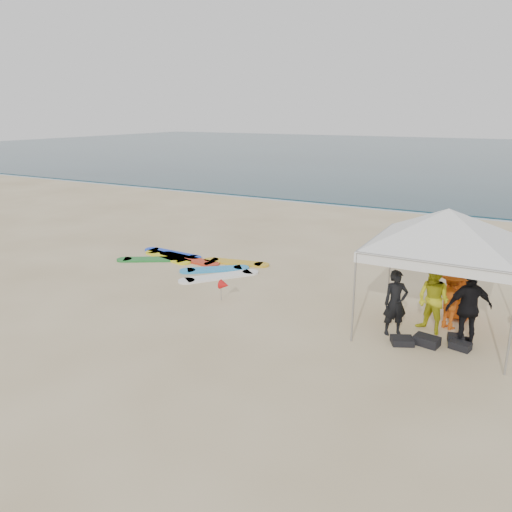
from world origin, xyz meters
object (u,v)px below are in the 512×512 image
at_px(person_black_a, 395,303).
at_px(person_black_b, 469,308).
at_px(person_orange_a, 451,299).
at_px(person_orange_b, 461,287).
at_px(person_yellow, 433,300).
at_px(canopy_tent, 449,209).
at_px(surfboard_spread, 192,262).
at_px(marker_pennant, 224,285).

distance_m(person_black_a, person_black_b, 1.64).
xyz_separation_m(person_orange_a, person_black_b, (0.48, -0.81, 0.15)).
bearing_deg(person_orange_b, person_black_b, 118.06).
bearing_deg(person_yellow, person_orange_a, 79.91).
bearing_deg(person_orange_b, canopy_tent, 83.90).
height_order(person_black_b, surfboard_spread, person_black_b).
relative_size(person_yellow, person_orange_a, 1.11).
xyz_separation_m(marker_pennant, surfboard_spread, (-3.06, 2.61, -0.46)).
relative_size(person_black_b, surfboard_spread, 0.36).
distance_m(person_orange_a, marker_pennant, 6.09).
xyz_separation_m(person_orange_b, marker_pennant, (-6.08, -1.90, -0.39)).
height_order(person_orange_a, marker_pennant, person_orange_a).
bearing_deg(person_yellow, person_orange_b, 94.67).
height_order(person_yellow, marker_pennant, person_yellow).
height_order(marker_pennant, surfboard_spread, marker_pennant).
bearing_deg(person_orange_b, surfboard_spread, 10.08).
bearing_deg(person_orange_a, person_black_b, 143.56).
xyz_separation_m(person_black_a, person_orange_a, (1.14, 1.04, -0.04)).
distance_m(person_black_b, canopy_tent, 2.34).
height_order(canopy_tent, surfboard_spread, canopy_tent).
xyz_separation_m(person_yellow, person_orange_a, (0.36, 0.49, -0.08)).
height_order(person_black_b, person_orange_b, person_black_b).
distance_m(person_yellow, person_orange_b, 1.30).
distance_m(person_yellow, marker_pennant, 5.66).
bearing_deg(person_yellow, marker_pennant, -146.70).
bearing_deg(person_black_b, person_orange_a, -92.20).
distance_m(person_black_b, marker_pennant, 6.48).
height_order(person_black_a, person_yellow, person_yellow).
bearing_deg(marker_pennant, canopy_tent, 9.11).
distance_m(canopy_tent, marker_pennant, 6.34).
bearing_deg(person_orange_a, person_orange_b, -76.28).
bearing_deg(person_black_a, person_orange_a, 7.23).
relative_size(canopy_tent, marker_pennant, 7.35).
height_order(person_orange_b, canopy_tent, canopy_tent).
height_order(person_orange_b, surfboard_spread, person_orange_b).
distance_m(person_yellow, canopy_tent, 2.24).
distance_m(person_orange_a, person_black_b, 0.95).
bearing_deg(person_orange_b, marker_pennant, 31.86).
height_order(person_black_a, canopy_tent, canopy_tent).
xyz_separation_m(person_black_a, person_black_b, (1.62, 0.23, 0.11)).
distance_m(person_orange_b, canopy_tent, 2.44).
relative_size(person_yellow, canopy_tent, 0.37).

